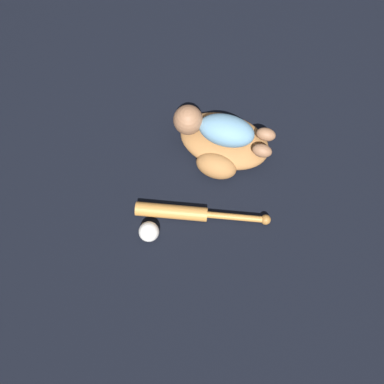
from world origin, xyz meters
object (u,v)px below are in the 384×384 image
object	(u,v)px
baby_figure	(217,128)
baseball	(149,232)
baseball_glove	(223,145)
baseball_bat	(186,213)

from	to	relation	value
baby_figure	baseball	xyz separation A→B (m)	(0.21, 0.37, -0.10)
baseball_glove	baseball	distance (m)	0.43
baseball_bat	baseball	size ratio (longest dim) A/B	6.69
baseball	baseball_bat	bearing A→B (deg)	-146.39
baby_figure	baseball_bat	world-z (taller)	baby_figure
baby_figure	baseball	size ratio (longest dim) A/B	5.10
baseball_glove	baseball	xyz separation A→B (m)	(0.24, 0.35, -0.01)
baseball_bat	baseball	xyz separation A→B (m)	(0.12, 0.08, 0.01)
baby_figure	baseball	bearing A→B (deg)	60.60
baseball_glove	baby_figure	xyz separation A→B (m)	(0.03, -0.02, 0.09)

